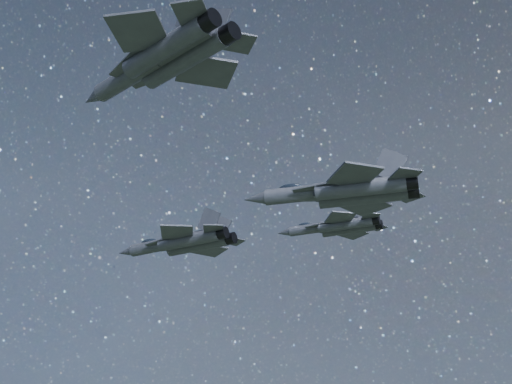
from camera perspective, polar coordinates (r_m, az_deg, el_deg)
The scene contains 4 objects.
jet_lead at distance 91.19m, azimuth -5.76°, elevation -4.01°, with size 18.09×12.71×4.57m.
jet_left at distance 96.87m, azimuth 6.62°, elevation -2.74°, with size 15.48×10.62×3.88m.
jet_right at distance 62.68m, azimuth -7.41°, elevation 10.60°, with size 19.82×13.72×4.98m.
jet_slot at distance 75.45m, azimuth 7.28°, elevation 0.07°, with size 19.59×13.13×4.95m.
Camera 1 is at (41.42, -59.43, 120.60)m, focal length 50.00 mm.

